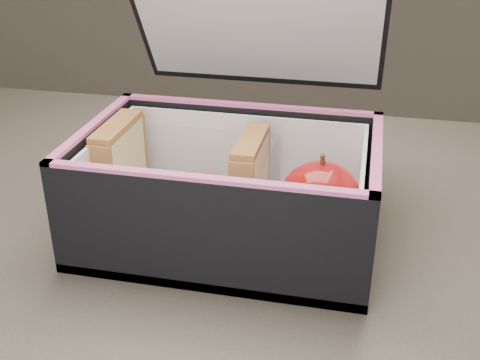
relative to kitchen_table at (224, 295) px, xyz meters
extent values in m
cube|color=brown|center=(0.00, 0.00, 0.08)|extent=(1.20, 0.80, 0.03)
cube|color=#382D26|center=(-0.55, 0.35, -0.30)|extent=(0.05, 0.05, 0.72)
cube|color=black|center=(0.01, 0.13, 0.29)|extent=(0.29, 0.11, 0.17)
cube|color=beige|center=(-0.12, 0.00, 0.15)|extent=(0.01, 0.09, 0.09)
cube|color=#AF5D6E|center=(-0.11, 0.00, 0.15)|extent=(0.01, 0.08, 0.09)
cube|color=beige|center=(-0.10, 0.00, 0.15)|extent=(0.01, 0.09, 0.09)
cube|color=olive|center=(-0.11, 0.00, 0.20)|extent=(0.03, 0.09, 0.01)
cube|color=beige|center=(0.02, 0.00, 0.15)|extent=(0.01, 0.08, 0.09)
cube|color=#AF5D6E|center=(0.03, 0.00, 0.15)|extent=(0.01, 0.08, 0.08)
cube|color=beige|center=(0.04, 0.00, 0.15)|extent=(0.01, 0.08, 0.09)
cube|color=olive|center=(0.03, 0.00, 0.20)|extent=(0.02, 0.09, 0.01)
cylinder|color=#DD3500|center=(-0.03, 0.02, 0.11)|extent=(0.02, 0.08, 0.01)
cylinder|color=#DD3500|center=(-0.03, 0.02, 0.12)|extent=(0.02, 0.08, 0.01)
cylinder|color=#DD3500|center=(-0.05, -0.03, 0.14)|extent=(0.02, 0.08, 0.01)
cylinder|color=#DD3500|center=(-0.04, -0.01, 0.11)|extent=(0.02, 0.08, 0.01)
cylinder|color=#DD3500|center=(-0.04, 0.01, 0.12)|extent=(0.02, 0.08, 0.01)
cylinder|color=#DD3500|center=(-0.04, -0.01, 0.14)|extent=(0.02, 0.08, 0.01)
cylinder|color=#DD3500|center=(-0.02, -0.04, 0.11)|extent=(0.02, 0.08, 0.01)
cube|color=white|center=(0.10, -0.02, 0.11)|extent=(0.08, 0.09, 0.01)
ellipsoid|color=#8B0D02|center=(0.11, -0.02, 0.15)|extent=(0.09, 0.09, 0.07)
cylinder|color=#482C19|center=(0.11, -0.02, 0.19)|extent=(0.01, 0.01, 0.01)
camera|label=1|loc=(0.14, -0.55, 0.44)|focal=45.00mm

